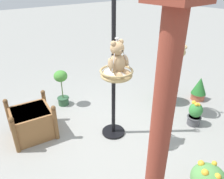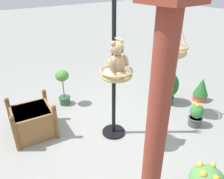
{
  "view_description": "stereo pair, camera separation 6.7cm",
  "coord_description": "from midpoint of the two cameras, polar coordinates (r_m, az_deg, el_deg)",
  "views": [
    {
      "loc": [
        2.04,
        2.54,
        2.74
      ],
      "look_at": [
        -0.01,
        0.06,
        1.07
      ],
      "focal_mm": 35.15,
      "sensor_mm": 36.0,
      "label": 1
    },
    {
      "loc": [
        1.98,
        2.58,
        2.74
      ],
      "look_at": [
        -0.01,
        0.06,
        1.07
      ],
      "focal_mm": 35.15,
      "sensor_mm": 36.0,
      "label": 2
    }
  ],
  "objects": [
    {
      "name": "teddy_bear",
      "position": [
        3.33,
        2.05,
        7.56
      ],
      "size": [
        0.37,
        0.33,
        0.54
      ],
      "color": "tan"
    },
    {
      "name": "potted_plant_fern_front",
      "position": [
        5.18,
        -12.25,
        1.11
      ],
      "size": [
        0.31,
        0.31,
        0.87
      ],
      "color": "#2D5638",
      "rests_on": "ground"
    },
    {
      "name": "greenhouse_pillar_far_back",
      "position": [
        2.07,
        11.54,
        -17.47
      ],
      "size": [
        0.33,
        0.33,
        2.69
      ],
      "color": "brown",
      "rests_on": "ground"
    },
    {
      "name": "wooden_planter_box",
      "position": [
        4.46,
        -19.5,
        -7.66
      ],
      "size": [
        0.88,
        0.87,
        0.72
      ],
      "color": "olive",
      "rests_on": "ground"
    },
    {
      "name": "potted_plant_conical_shrub",
      "position": [
        4.77,
        21.41,
        -6.1
      ],
      "size": [
        0.29,
        0.29,
        0.54
      ],
      "color": "#4C4C51",
      "rests_on": "ground"
    },
    {
      "name": "hanging_basket_left_high",
      "position": [
        4.46,
        16.62,
        9.51
      ],
      "size": [
        0.46,
        0.46,
        0.69
      ],
      "color": "tan"
    },
    {
      "name": "display_pole_central",
      "position": [
        3.94,
        0.95,
        -1.68
      ],
      "size": [
        0.44,
        0.44,
        2.6
      ],
      "color": "black",
      "rests_on": "ground"
    },
    {
      "name": "potted_plant_bushy_green",
      "position": [
        5.76,
        22.49,
        -0.01
      ],
      "size": [
        0.36,
        0.36,
        0.59
      ],
      "color": "#AD563D",
      "rests_on": "ground"
    },
    {
      "name": "ground_plane",
      "position": [
        4.25,
        -0.17,
        -12.71
      ],
      "size": [
        40.0,
        40.0,
        0.0
      ],
      "primitive_type": "plane",
      "color": "gray"
    },
    {
      "name": "potted_plant_tall_leafy",
      "position": [
        5.32,
        14.81,
        0.65
      ],
      "size": [
        0.46,
        0.46,
        0.79
      ],
      "color": "#2D5638",
      "rests_on": "ground"
    },
    {
      "name": "hanging_basket_with_teddy",
      "position": [
        3.44,
        1.72,
        4.03
      ],
      "size": [
        0.53,
        0.53,
        0.67
      ],
      "color": "tan"
    }
  ]
}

